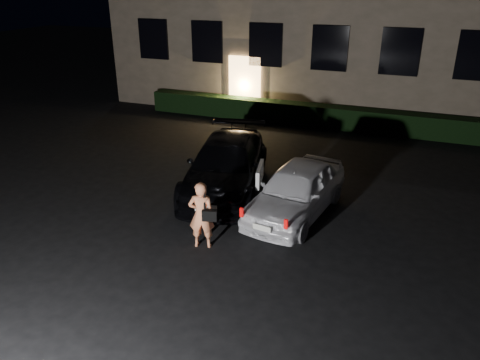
% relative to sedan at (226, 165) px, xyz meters
% --- Properties ---
extents(ground, '(80.00, 80.00, 0.00)m').
position_rel_sedan_xyz_m(ground, '(1.29, -3.60, -0.70)').
color(ground, black).
rests_on(ground, ground).
extents(hedge, '(15.00, 0.70, 0.85)m').
position_rel_sedan_xyz_m(hedge, '(1.29, 6.90, -0.28)').
color(hedge, black).
rests_on(hedge, ground).
extents(sedan, '(2.93, 5.16, 1.41)m').
position_rel_sedan_xyz_m(sedan, '(0.00, 0.00, 0.00)').
color(sedan, black).
rests_on(sedan, ground).
extents(hatch, '(2.09, 4.01, 1.30)m').
position_rel_sedan_xyz_m(hatch, '(2.24, -0.80, -0.05)').
color(hatch, white).
rests_on(hatch, ground).
extents(man, '(0.71, 0.52, 1.56)m').
position_rel_sedan_xyz_m(man, '(0.71, -3.07, 0.08)').
color(man, '#EF8D5E').
rests_on(man, ground).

